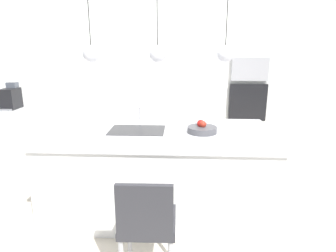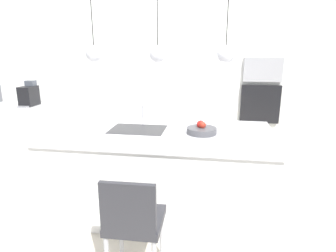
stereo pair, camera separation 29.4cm
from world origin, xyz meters
TOP-DOWN VIEW (x-y plane):
  - floor at (0.00, 0.00)m, footprint 6.60×6.60m
  - back_wall at (0.00, 1.65)m, footprint 6.00×0.10m
  - kitchen_island at (0.00, 0.00)m, footprint 2.31×1.08m
  - sink_basin at (-0.22, 0.00)m, footprint 0.56×0.40m
  - faucet at (-0.22, 0.21)m, footprint 0.02×0.17m
  - fruit_bowl at (0.44, -0.04)m, footprint 0.29×0.29m
  - side_counter at (-2.40, 1.28)m, footprint 1.10×0.60m
  - coffee_machine at (-2.28, 1.28)m, footprint 0.20×0.35m
  - microwave at (1.23, 1.58)m, footprint 0.54×0.08m
  - oven at (1.23, 1.58)m, footprint 0.56×0.08m
  - chair_near at (-0.00, -0.99)m, footprint 0.42×0.42m
  - pendant_light_left at (-0.64, 0.00)m, footprint 0.16×0.16m
  - pendant_light_center at (0.00, 0.00)m, footprint 0.16×0.16m
  - pendant_light_right at (0.64, 0.00)m, footprint 0.16×0.16m

SIDE VIEW (x-z plane):
  - floor at x=0.00m, z-range 0.00..0.00m
  - side_counter at x=-2.40m, z-range 0.00..0.85m
  - kitchen_island at x=0.00m, z-range 0.00..0.91m
  - chair_near at x=0.00m, z-range 0.07..0.94m
  - sink_basin at x=-0.22m, z-range 0.90..0.91m
  - oven at x=1.23m, z-range 0.64..1.20m
  - fruit_bowl at x=0.44m, z-range 0.88..1.01m
  - coffee_machine at x=-2.28m, z-range 0.82..1.20m
  - faucet at x=-0.22m, z-range 0.94..1.16m
  - back_wall at x=0.00m, z-range 0.00..2.60m
  - microwave at x=1.23m, z-range 1.25..1.59m
  - pendant_light_left at x=-0.64m, z-range 1.29..2.05m
  - pendant_light_center at x=0.00m, z-range 1.29..2.05m
  - pendant_light_right at x=0.64m, z-range 1.29..2.05m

